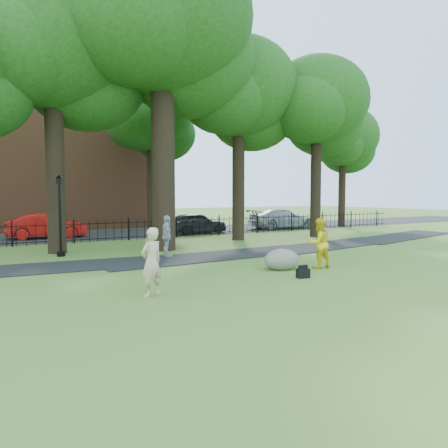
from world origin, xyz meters
TOP-DOWN VIEW (x-y plane):
  - ground at (0.00, 0.00)m, footprint 120.00×120.00m
  - footpath at (1.00, 3.90)m, footprint 36.07×3.85m
  - street at (0.00, 16.00)m, footprint 80.00×7.00m
  - iron_fence at (0.00, 12.00)m, footprint 44.00×0.04m
  - brick_building at (-4.00, 24.00)m, footprint 18.00×8.00m
  - big_tree at (0.13, 7.09)m, footprint 10.08×8.61m
  - tree_row at (0.52, 8.40)m, footprint 26.82×7.96m
  - woman at (-3.99, -1.43)m, footprint 0.76×0.62m
  - man at (2.73, -0.50)m, footprint 0.94×0.78m
  - pedestrian at (-0.83, 4.75)m, footprint 0.66×1.10m
  - boulder at (1.45, -0.01)m, footprint 1.56×1.34m
  - lamppost at (-4.57, 7.34)m, footprint 0.34×0.34m
  - backpack at (1.00, -1.63)m, footprint 0.43×0.32m
  - red_bag at (3.43, 2.02)m, footprint 0.44×0.33m
  - red_sedan at (-3.82, 15.50)m, footprint 4.58×1.87m
  - grey_car at (5.10, 13.50)m, footprint 4.32×2.01m
  - silver_car at (12.60, 13.89)m, footprint 5.38×2.63m

SIDE VIEW (x-z plane):
  - ground at x=0.00m, z-range 0.00..0.00m
  - footpath at x=1.00m, z-range -0.01..0.01m
  - street at x=0.00m, z-range -0.01..0.01m
  - red_bag at x=3.43m, z-range 0.00..0.27m
  - backpack at x=1.00m, z-range 0.00..0.29m
  - boulder at x=1.45m, z-range 0.00..0.78m
  - iron_fence at x=0.00m, z-range 0.00..1.20m
  - grey_car at x=5.10m, z-range 0.00..1.43m
  - red_sedan at x=-3.82m, z-range 0.00..1.48m
  - silver_car at x=12.60m, z-range 0.00..1.51m
  - pedestrian at x=-0.83m, z-range 0.00..1.76m
  - woman at x=-3.99m, z-range 0.00..1.79m
  - man at x=2.73m, z-range 0.00..1.79m
  - lamppost at x=-4.57m, z-range -0.03..3.42m
  - brick_building at x=-4.00m, z-range 0.00..12.00m
  - tree_row at x=0.52m, z-range 1.94..14.36m
  - big_tree at x=0.13m, z-range 2.96..17.33m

